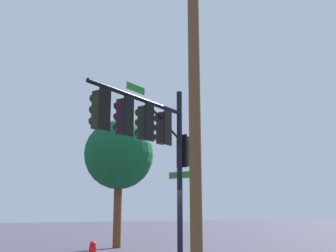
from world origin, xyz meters
The scene contains 3 objects.
signal_pole_assembly centered at (1.50, 0.62, 4.21)m, with size 5.03×2.38×6.17m.
utility_pole centered at (2.58, 4.51, 4.58)m, with size 1.80×0.35×8.89m.
tree_near centered at (-0.84, -6.91, 4.64)m, with size 3.59×3.59×6.47m.
Camera 1 is at (8.21, 12.24, 1.74)m, focal length 43.58 mm.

